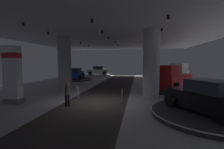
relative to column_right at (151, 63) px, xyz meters
name	(u,v)px	position (x,y,z in m)	size (l,w,h in m)	color
ground	(96,102)	(-3.99, -2.54, -2.77)	(24.00, 44.00, 0.06)	#B2B2B7
ceiling_with_spotlights	(96,23)	(-3.99, -2.54, 2.80)	(24.00, 44.00, 0.39)	silver
column_right	(151,63)	(0.00, 0.00, 0.00)	(1.36, 1.36, 5.50)	silver
column_left	(64,63)	(-8.78, 2.16, 0.00)	(1.39, 1.39, 5.50)	#ADADB2
brand_sign_pylon	(12,74)	(-9.61, -3.81, -0.69)	(1.28, 0.68, 3.97)	slate
display_platform_deep_right	(160,76)	(3.09, 17.07, -2.58)	(4.63, 4.63, 0.30)	#B7B7BC
display_car_deep_right	(160,71)	(3.07, 17.08, -1.68)	(4.47, 3.90, 1.71)	red
display_platform_deep_left	(97,75)	(-9.40, 17.64, -2.59)	(5.37, 5.37, 0.29)	silver
display_car_deep_left	(98,71)	(-9.37, 17.64, -1.69)	(4.49, 2.93, 1.71)	silver
display_platform_near_right	(205,114)	(2.48, -4.36, -2.60)	(5.61, 5.61, 0.26)	#333338
display_car_near_right	(207,97)	(2.50, -4.38, -1.73)	(3.78, 4.51, 1.71)	black
display_platform_mid_right	(172,89)	(2.38, 3.20, -2.60)	(5.68, 5.68, 0.26)	#333338
pickup_truck_mid_right	(171,79)	(2.19, 2.93, -1.55)	(4.76, 5.55, 2.30)	red
display_platform_far_right	(167,80)	(3.14, 10.32, -2.55)	(5.68, 5.68, 0.37)	#B7B7BC
pickup_truck_far_right	(169,73)	(3.39, 10.12, -1.44)	(5.44, 4.96, 2.30)	silver
display_platform_far_left	(76,79)	(-10.91, 10.03, -2.62)	(5.18, 5.18, 0.22)	#333338
display_car_far_left	(76,74)	(-10.90, 10.00, -1.76)	(2.80, 4.45, 1.71)	navy
visitor_walking_near	(67,92)	(-5.57, -3.87, -1.84)	(0.32, 0.32, 1.59)	black
stanchion_a	(77,93)	(-5.97, -1.35, -2.38)	(0.28, 0.28, 1.01)	#333338
stanchion_b	(122,98)	(-2.14, -2.42, -2.38)	(0.28, 0.28, 1.01)	#333338
stanchion_c	(79,94)	(-5.60, -1.88, -2.38)	(0.28, 0.28, 1.01)	#333338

